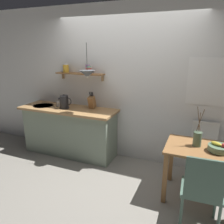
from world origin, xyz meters
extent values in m
plane|color=gray|center=(0.00, 0.00, 0.00)|extent=(14.00, 14.00, 0.00)
cube|color=white|center=(0.20, 0.65, 1.35)|extent=(6.80, 0.10, 2.70)
cube|color=white|center=(1.38, 0.59, 1.49)|extent=(0.73, 0.01, 0.72)
cube|color=silver|center=(1.38, 0.60, 1.49)|extent=(0.67, 0.01, 0.66)
cube|color=gray|center=(-1.00, 0.32, 0.44)|extent=(1.74, 0.52, 0.87)
cube|color=tan|center=(-1.00, 0.30, 0.89)|extent=(1.83, 0.63, 0.04)
cylinder|color=#B7BABF|center=(-1.54, 0.28, 0.91)|extent=(0.38, 0.38, 0.01)
cube|color=brown|center=(-0.83, 0.49, 1.53)|extent=(0.93, 0.18, 0.02)
cube|color=#99754C|center=(-1.25, 0.57, 1.46)|extent=(0.02, 0.06, 0.12)
cube|color=#99754C|center=(-0.41, 0.57, 1.46)|extent=(0.02, 0.06, 0.12)
cylinder|color=gold|center=(-1.12, 0.49, 1.61)|extent=(0.11, 0.11, 0.14)
cylinder|color=silver|center=(-1.12, 0.49, 1.68)|extent=(0.11, 0.11, 0.01)
cylinder|color=#7F5689|center=(-0.66, 0.49, 1.62)|extent=(0.09, 0.09, 0.16)
cylinder|color=silver|center=(-0.66, 0.49, 1.70)|extent=(0.09, 0.09, 0.01)
cylinder|color=#BC4238|center=(-0.65, 0.49, 1.59)|extent=(0.10, 0.10, 0.10)
cylinder|color=silver|center=(-0.65, 0.49, 1.64)|extent=(0.11, 0.11, 0.01)
cylinder|color=#388E56|center=(-0.64, 0.49, 1.60)|extent=(0.09, 0.09, 0.13)
cylinder|color=silver|center=(-0.64, 0.49, 1.67)|extent=(0.09, 0.09, 0.01)
cube|color=#9E6B3D|center=(1.38, -0.15, 0.72)|extent=(1.01, 0.66, 0.03)
cube|color=#9E6B3D|center=(0.92, -0.43, 0.35)|extent=(0.06, 0.06, 0.71)
cube|color=#9E6B3D|center=(0.92, 0.13, 0.35)|extent=(0.06, 0.06, 0.71)
cube|color=#4C6B5B|center=(1.36, -0.68, 0.46)|extent=(0.45, 0.44, 0.03)
cube|color=#4C6B5B|center=(1.37, -0.87, 0.71)|extent=(0.38, 0.05, 0.46)
cylinder|color=#4C6B5B|center=(1.54, -0.49, 0.22)|extent=(0.03, 0.03, 0.45)
cylinder|color=#4C6B5B|center=(1.17, -0.51, 0.22)|extent=(0.03, 0.03, 0.45)
cylinder|color=#4C6B5B|center=(1.56, -0.85, 0.22)|extent=(0.03, 0.03, 0.45)
cylinder|color=#4C6B5B|center=(1.18, -0.86, 0.22)|extent=(0.03, 0.03, 0.45)
cube|color=white|center=(1.37, 0.34, 0.44)|extent=(0.47, 0.45, 0.03)
cube|color=white|center=(1.36, 0.53, 0.67)|extent=(0.39, 0.06, 0.42)
cylinder|color=white|center=(1.20, 0.15, 0.21)|extent=(0.03, 0.03, 0.43)
cylinder|color=white|center=(1.57, 0.18, 0.21)|extent=(0.03, 0.03, 0.43)
cylinder|color=white|center=(1.17, 0.50, 0.21)|extent=(0.03, 0.03, 0.43)
cylinder|color=white|center=(1.55, 0.53, 0.21)|extent=(0.03, 0.03, 0.43)
cylinder|color=slate|center=(1.52, -0.20, 0.74)|extent=(0.12, 0.12, 0.01)
cylinder|color=slate|center=(1.52, -0.20, 0.78)|extent=(0.26, 0.26, 0.07)
ellipsoid|color=yellow|center=(1.48, -0.20, 0.84)|extent=(0.15, 0.13, 0.04)
sphere|color=red|center=(1.56, -0.23, 0.84)|extent=(0.06, 0.06, 0.06)
cylinder|color=#567056|center=(1.26, -0.12, 0.83)|extent=(0.11, 0.11, 0.19)
cylinder|color=brown|center=(1.25, -0.11, 1.10)|extent=(0.07, 0.04, 0.34)
cylinder|color=brown|center=(1.26, -0.12, 1.06)|extent=(0.01, 0.01, 0.27)
cylinder|color=brown|center=(1.27, -0.11, 1.09)|extent=(0.08, 0.03, 0.31)
cylinder|color=black|center=(-1.05, 0.27, 0.92)|extent=(0.17, 0.17, 0.02)
cylinder|color=#232326|center=(-1.05, 0.27, 1.04)|extent=(0.15, 0.15, 0.22)
sphere|color=black|center=(-1.05, 0.27, 1.16)|extent=(0.02, 0.02, 0.02)
cone|color=#232326|center=(-1.14, 0.27, 1.08)|extent=(0.04, 0.04, 0.04)
torus|color=black|center=(-0.96, 0.27, 1.05)|extent=(0.14, 0.02, 0.14)
cube|color=#9E6B3D|center=(-0.57, 0.44, 1.03)|extent=(0.10, 0.17, 0.24)
cylinder|color=black|center=(-0.60, 0.43, 1.18)|extent=(0.02, 0.04, 0.08)
cylinder|color=black|center=(-0.57, 0.43, 1.18)|extent=(0.02, 0.04, 0.08)
cylinder|color=black|center=(-0.55, 0.43, 1.18)|extent=(0.02, 0.04, 0.08)
cylinder|color=white|center=(-1.23, 0.35, 0.95)|extent=(0.08, 0.08, 0.09)
torus|color=white|center=(-1.18, 0.35, 0.95)|extent=(0.06, 0.01, 0.06)
cylinder|color=black|center=(-0.50, 0.16, 1.84)|extent=(0.01, 0.01, 0.43)
cone|color=#4C5156|center=(-0.50, 0.16, 1.57)|extent=(0.26, 0.26, 0.11)
sphere|color=white|center=(-0.50, 0.16, 1.53)|extent=(0.04, 0.04, 0.04)
camera|label=1|loc=(1.26, -3.02, 1.98)|focal=35.65mm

